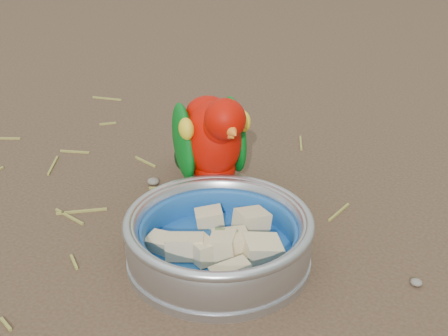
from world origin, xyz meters
The scene contains 6 objects.
ground centered at (0.00, 0.00, 0.00)m, with size 60.00×60.00×0.00m, color #493425.
food_bowl centered at (0.06, 0.09, 0.01)m, with size 0.22×0.22×0.02m, color #B2B2BA.
bowl_wall centered at (0.06, 0.09, 0.04)m, with size 0.22×0.22×0.04m, color #B2B2BA, non-canonical shape.
fruit_wedges centered at (0.06, 0.09, 0.03)m, with size 0.13×0.13×0.03m, color beige, non-canonical shape.
lory_parrot centered at (-0.03, 0.20, 0.08)m, with size 0.10×0.20×0.16m, color #B40A00, non-canonical shape.
ground_debris centered at (0.01, 0.07, 0.00)m, with size 0.90×0.80×0.01m, color olive, non-canonical shape.
Camera 1 is at (0.38, -0.42, 0.43)m, focal length 50.00 mm.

